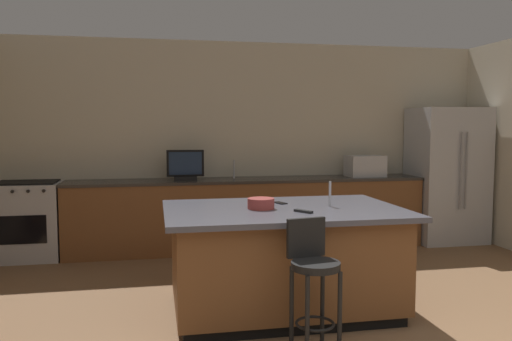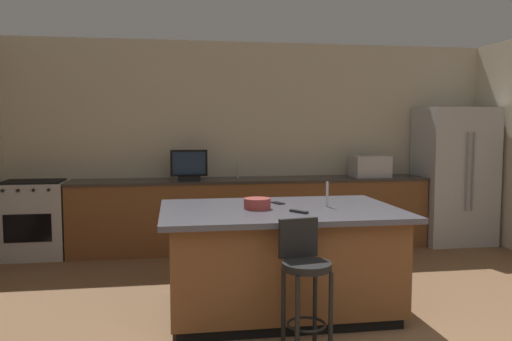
% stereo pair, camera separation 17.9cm
% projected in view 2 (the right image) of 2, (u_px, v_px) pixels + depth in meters
% --- Properties ---
extents(wall_back, '(6.96, 0.12, 2.72)m').
position_uv_depth(wall_back, '(255.00, 144.00, 6.99)').
color(wall_back, beige).
rests_on(wall_back, ground_plane).
extents(counter_back, '(4.61, 0.62, 0.92)m').
position_uv_depth(counter_back, '(252.00, 214.00, 6.68)').
color(counter_back, brown).
rests_on(counter_back, ground_plane).
extents(kitchen_island, '(2.02, 1.34, 0.90)m').
position_uv_depth(kitchen_island, '(280.00, 259.00, 4.41)').
color(kitchen_island, black).
rests_on(kitchen_island, ground_plane).
extents(refrigerator, '(0.94, 0.77, 1.85)m').
position_uv_depth(refrigerator, '(454.00, 176.00, 7.02)').
color(refrigerator, '#B7BABF').
rests_on(refrigerator, ground_plane).
extents(range_oven, '(0.76, 0.63, 0.94)m').
position_uv_depth(range_oven, '(34.00, 219.00, 6.25)').
color(range_oven, '#B7BABF').
rests_on(range_oven, ground_plane).
extents(microwave, '(0.48, 0.36, 0.28)m').
position_uv_depth(microwave, '(370.00, 166.00, 6.88)').
color(microwave, '#B7BABF').
rests_on(microwave, counter_back).
extents(tv_monitor, '(0.46, 0.16, 0.38)m').
position_uv_depth(tv_monitor, '(189.00, 166.00, 6.45)').
color(tv_monitor, black).
rests_on(tv_monitor, counter_back).
extents(sink_faucet_back, '(0.02, 0.02, 0.24)m').
position_uv_depth(sink_faucet_back, '(238.00, 169.00, 6.70)').
color(sink_faucet_back, '#B2B2B7').
rests_on(sink_faucet_back, counter_back).
extents(sink_faucet_island, '(0.02, 0.02, 0.22)m').
position_uv_depth(sink_faucet_island, '(327.00, 194.00, 4.43)').
color(sink_faucet_island, '#B2B2B7').
rests_on(sink_faucet_island, kitchen_island).
extents(bar_stool_center, '(0.34, 0.36, 0.95)m').
position_uv_depth(bar_stool_center, '(305.00, 276.00, 3.54)').
color(bar_stool_center, black).
rests_on(bar_stool_center, ground_plane).
extents(fruit_bowl, '(0.23, 0.23, 0.09)m').
position_uv_depth(fruit_bowl, '(257.00, 204.00, 4.33)').
color(fruit_bowl, '#993833').
rests_on(fruit_bowl, kitchen_island).
extents(cell_phone, '(0.12, 0.16, 0.01)m').
position_uv_depth(cell_phone, '(278.00, 203.00, 4.63)').
color(cell_phone, black).
rests_on(cell_phone, kitchen_island).
extents(tv_remote, '(0.13, 0.17, 0.02)m').
position_uv_depth(tv_remote, '(299.00, 211.00, 4.13)').
color(tv_remote, black).
rests_on(tv_remote, kitchen_island).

